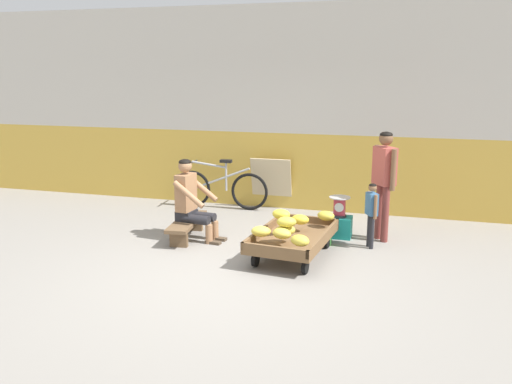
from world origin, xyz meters
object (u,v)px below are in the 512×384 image
object	(u,v)px
vendor_seated	(192,200)
weighing_scale	(340,206)
banana_cart	(293,239)
shopping_bag	(325,236)
plastic_crate	(339,227)
customer_child	(372,208)
sign_board	(271,183)
customer_adult	(384,174)
bicycle_near_left	(221,188)
low_bench	(187,225)

from	to	relation	value
vendor_seated	weighing_scale	distance (m)	2.09
banana_cart	shopping_bag	xyz separation A→B (m)	(0.31, 0.60, -0.12)
plastic_crate	customer_child	xyz separation A→B (m)	(0.47, -0.36, 0.40)
sign_board	customer_adult	xyz separation A→B (m)	(1.93, -1.31, 0.51)
banana_cart	customer_adult	distance (m)	1.63
plastic_crate	bicycle_near_left	xyz separation A→B (m)	(-2.18, 1.07, 0.20)
plastic_crate	bicycle_near_left	bearing A→B (deg)	153.74
plastic_crate	bicycle_near_left	size ratio (longest dim) A/B	0.22
sign_board	customer_child	bearing A→B (deg)	-43.14
banana_cart	vendor_seated	distance (m)	1.60
banana_cart	bicycle_near_left	distance (m)	2.69
shopping_bag	customer_child	bearing A→B (deg)	4.00
banana_cart	sign_board	distance (m)	2.50
customer_child	low_bench	bearing A→B (deg)	-173.46
customer_adult	customer_child	world-z (taller)	customer_adult
vendor_seated	shopping_bag	xyz separation A→B (m)	(1.84, 0.26, -0.45)
plastic_crate	shopping_bag	bearing A→B (deg)	-109.65
bicycle_near_left	shopping_bag	distance (m)	2.52
low_bench	vendor_seated	size ratio (longest dim) A/B	0.99
low_bench	plastic_crate	world-z (taller)	plastic_crate
customer_child	shopping_bag	size ratio (longest dim) A/B	3.69
vendor_seated	weighing_scale	xyz separation A→B (m)	(1.98, 0.66, -0.11)
bicycle_near_left	customer_adult	size ratio (longest dim) A/B	1.09
low_bench	plastic_crate	bearing A→B (deg)	17.35
vendor_seated	customer_adult	bearing A→B (deg)	14.88
bicycle_near_left	customer_adult	xyz separation A→B (m)	(2.77, -1.05, 0.60)
low_bench	sign_board	world-z (taller)	sign_board
banana_cart	low_bench	distance (m)	1.65
banana_cart	low_bench	size ratio (longest dim) A/B	1.35
sign_board	banana_cart	bearing A→B (deg)	-69.22
bicycle_near_left	shopping_bag	world-z (taller)	bicycle_near_left
banana_cart	bicycle_near_left	xyz separation A→B (m)	(-1.72, 2.07, 0.11)
sign_board	customer_child	distance (m)	2.48
vendor_seated	customer_child	world-z (taller)	vendor_seated
weighing_scale	customer_child	xyz separation A→B (m)	(0.47, -0.35, 0.09)
vendor_seated	banana_cart	bearing A→B (deg)	-12.46
plastic_crate	shopping_bag	world-z (taller)	plastic_crate
customer_child	sign_board	bearing A→B (deg)	136.86
banana_cart	plastic_crate	size ratio (longest dim) A/B	4.22
vendor_seated	plastic_crate	bearing A→B (deg)	18.34
bicycle_near_left	customer_child	size ratio (longest dim) A/B	1.88
banana_cart	vendor_seated	bearing A→B (deg)	167.54
banana_cart	shopping_bag	bearing A→B (deg)	62.23
banana_cart	customer_child	xyz separation A→B (m)	(0.92, 0.64, 0.31)
low_bench	weighing_scale	size ratio (longest dim) A/B	3.76
vendor_seated	customer_adult	distance (m)	2.69
plastic_crate	sign_board	bearing A→B (deg)	135.06
banana_cart	low_bench	world-z (taller)	banana_cart
shopping_bag	bicycle_near_left	bearing A→B (deg)	144.11
banana_cart	weighing_scale	bearing A→B (deg)	65.33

